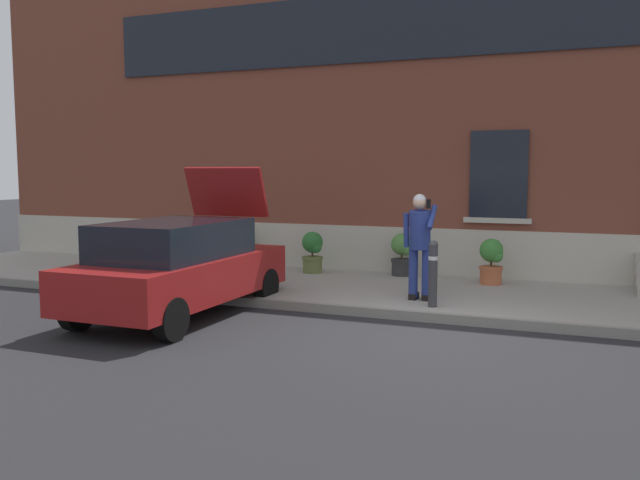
{
  "coord_description": "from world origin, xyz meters",
  "views": [
    {
      "loc": [
        2.05,
        -8.82,
        2.28
      ],
      "look_at": [
        -2.15,
        1.6,
        1.1
      ],
      "focal_mm": 37.37,
      "sensor_mm": 36.0,
      "label": 1
    }
  ],
  "objects_px": {
    "hatchback_car_red": "(179,265)",
    "bollard_near_person": "(433,271)",
    "planter_cream": "(242,246)",
    "planter_olive": "(313,251)",
    "planter_terracotta": "(492,260)",
    "person_on_phone": "(420,240)",
    "planter_charcoal": "(402,253)"
  },
  "relations": [
    {
      "from": "hatchback_car_red",
      "to": "bollard_near_person",
      "type": "distance_m",
      "value": 3.96
    },
    {
      "from": "planter_cream",
      "to": "planter_olive",
      "type": "relative_size",
      "value": 1.0
    },
    {
      "from": "planter_terracotta",
      "to": "planter_cream",
      "type": "bearing_deg",
      "value": 176.6
    },
    {
      "from": "planter_olive",
      "to": "planter_cream",
      "type": "bearing_deg",
      "value": 171.68
    },
    {
      "from": "hatchback_car_red",
      "to": "planter_terracotta",
      "type": "bearing_deg",
      "value": 42.68
    },
    {
      "from": "bollard_near_person",
      "to": "planter_terracotta",
      "type": "relative_size",
      "value": 1.22
    },
    {
      "from": "planter_cream",
      "to": "planter_olive",
      "type": "xyz_separation_m",
      "value": [
        1.83,
        -0.27,
        0.0
      ]
    },
    {
      "from": "planter_olive",
      "to": "planter_terracotta",
      "type": "xyz_separation_m",
      "value": [
        3.65,
        -0.06,
        0.0
      ]
    },
    {
      "from": "person_on_phone",
      "to": "planter_charcoal",
      "type": "height_order",
      "value": "person_on_phone"
    },
    {
      "from": "hatchback_car_red",
      "to": "planter_terracotta",
      "type": "distance_m",
      "value": 5.79
    },
    {
      "from": "planter_charcoal",
      "to": "hatchback_car_red",
      "type": "bearing_deg",
      "value": -119.39
    },
    {
      "from": "planter_charcoal",
      "to": "planter_terracotta",
      "type": "xyz_separation_m",
      "value": [
        1.83,
        -0.39,
        0.0
      ]
    },
    {
      "from": "hatchback_car_red",
      "to": "bollard_near_person",
      "type": "height_order",
      "value": "hatchback_car_red"
    },
    {
      "from": "person_on_phone",
      "to": "planter_charcoal",
      "type": "distance_m",
      "value": 2.66
    },
    {
      "from": "hatchback_car_red",
      "to": "planter_cream",
      "type": "height_order",
      "value": "hatchback_car_red"
    },
    {
      "from": "bollard_near_person",
      "to": "person_on_phone",
      "type": "height_order",
      "value": "person_on_phone"
    },
    {
      "from": "planter_cream",
      "to": "planter_charcoal",
      "type": "relative_size",
      "value": 1.0
    },
    {
      "from": "person_on_phone",
      "to": "planter_olive",
      "type": "relative_size",
      "value": 2.03
    },
    {
      "from": "hatchback_car_red",
      "to": "planter_cream",
      "type": "relative_size",
      "value": 4.74
    },
    {
      "from": "person_on_phone",
      "to": "hatchback_car_red",
      "type": "bearing_deg",
      "value": -157.68
    },
    {
      "from": "hatchback_car_red",
      "to": "planter_charcoal",
      "type": "distance_m",
      "value": 4.95
    },
    {
      "from": "hatchback_car_red",
      "to": "planter_charcoal",
      "type": "height_order",
      "value": "hatchback_car_red"
    },
    {
      "from": "planter_charcoal",
      "to": "planter_terracotta",
      "type": "relative_size",
      "value": 1.0
    },
    {
      "from": "planter_terracotta",
      "to": "planter_charcoal",
      "type": "bearing_deg",
      "value": 168.01
    },
    {
      "from": "bollard_near_person",
      "to": "person_on_phone",
      "type": "bearing_deg",
      "value": 126.7
    },
    {
      "from": "planter_cream",
      "to": "planter_olive",
      "type": "bearing_deg",
      "value": -8.32
    },
    {
      "from": "planter_terracotta",
      "to": "bollard_near_person",
      "type": "bearing_deg",
      "value": -102.97
    },
    {
      "from": "person_on_phone",
      "to": "planter_cream",
      "type": "distance_m",
      "value": 5.19
    },
    {
      "from": "bollard_near_person",
      "to": "planter_charcoal",
      "type": "xyz_separation_m",
      "value": [
        -1.26,
        2.85,
        -0.11
      ]
    },
    {
      "from": "person_on_phone",
      "to": "planter_charcoal",
      "type": "relative_size",
      "value": 2.03
    },
    {
      "from": "planter_cream",
      "to": "planter_charcoal",
      "type": "distance_m",
      "value": 3.65
    },
    {
      "from": "hatchback_car_red",
      "to": "planter_cream",
      "type": "distance_m",
      "value": 4.42
    }
  ]
}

